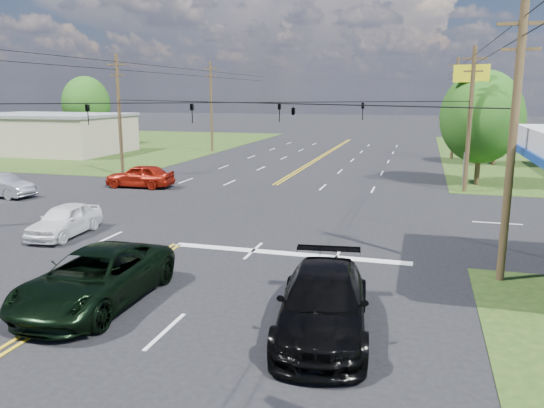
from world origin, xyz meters
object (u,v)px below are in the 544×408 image
(suv_black, at_px, (323,303))
(pole_se, at_px, (512,141))
(pole_nw, at_px, (119,114))
(pole_right_far, at_px, (455,107))
(tree_right_b, at_px, (497,119))
(tree_far_l, at_px, (86,104))
(pickup_white, at_px, (65,220))
(tree_right_a, at_px, (481,117))
(pole_left_far, at_px, (211,106))
(pole_ne, at_px, (470,118))
(sedan_silver, at_px, (2,186))
(pickup_dkgreen, at_px, (95,278))
(retail_nw, at_px, (50,135))

(suv_black, bearing_deg, pole_se, 40.90)
(pole_nw, bearing_deg, suv_black, -49.03)
(pole_right_far, bearing_deg, tree_right_b, -48.81)
(tree_far_l, xyz_separation_m, pickup_white, (26.31, -40.00, -4.45))
(tree_far_l, bearing_deg, tree_right_a, -23.50)
(pole_left_far, xyz_separation_m, pole_right_far, (26.00, 0.00, 0.00))
(pole_se, xyz_separation_m, pole_ne, (0.00, 18.00, 0.00))
(tree_right_b, relative_size, sedan_silver, 1.59)
(suv_black, bearing_deg, tree_right_b, 70.17)
(sedan_silver, bearing_deg, tree_right_a, -59.38)
(pickup_dkgreen, distance_m, pickup_white, 9.18)
(pole_ne, bearing_deg, sedan_silver, -160.73)
(pole_ne, relative_size, tree_far_l, 1.09)
(tree_far_l, distance_m, pickup_dkgreen, 57.12)
(tree_right_a, height_order, pickup_white, tree_right_a)
(retail_nw, distance_m, pole_se, 53.09)
(pole_ne, height_order, suv_black, pole_ne)
(pole_se, xyz_separation_m, pickup_white, (-18.69, 1.00, -4.17))
(pole_ne, relative_size, pole_left_far, 0.95)
(tree_right_b, height_order, pickup_dkgreen, tree_right_b)
(tree_right_a, relative_size, suv_black, 1.38)
(pole_right_far, relative_size, sedan_silver, 2.24)
(pole_ne, xyz_separation_m, tree_right_a, (1.00, 3.00, -0.05))
(pickup_dkgreen, bearing_deg, suv_black, -1.43)
(tree_right_b, relative_size, suv_black, 1.19)
(retail_nw, xyz_separation_m, pole_left_far, (17.00, 6.00, 3.17))
(pickup_dkgreen, relative_size, suv_black, 1.04)
(retail_nw, height_order, pole_ne, pole_ne)
(retail_nw, height_order, tree_right_a, tree_right_a)
(pole_ne, bearing_deg, pole_se, -90.00)
(retail_nw, relative_size, tree_right_b, 2.26)
(pole_right_far, bearing_deg, pickup_dkgreen, -106.29)
(pole_se, height_order, pickup_dkgreen, pole_se)
(pole_right_far, distance_m, pickup_white, 40.80)
(retail_nw, bearing_deg, tree_right_b, 2.46)
(pole_se, height_order, tree_right_b, pole_se)
(pole_se, distance_m, tree_right_a, 21.02)
(tree_right_b, height_order, pickup_white, tree_right_b)
(pickup_dkgreen, relative_size, pickup_white, 1.43)
(pole_nw, xyz_separation_m, sedan_silver, (-2.60, -10.00, -4.18))
(retail_nw, bearing_deg, pickup_dkgreen, -50.33)
(tree_far_l, bearing_deg, pole_ne, -27.07)
(pole_nw, distance_m, pole_ne, 26.00)
(pickup_dkgreen, bearing_deg, pickup_white, 131.67)
(pole_se, height_order, pole_ne, same)
(pole_right_far, distance_m, suv_black, 43.40)
(pole_left_far, bearing_deg, retail_nw, -160.56)
(pole_right_far, relative_size, pickup_dkgreen, 1.61)
(tree_right_a, height_order, tree_right_b, tree_right_a)
(pole_right_far, bearing_deg, pole_nw, -143.84)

